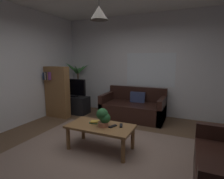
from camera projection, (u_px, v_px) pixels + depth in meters
name	position (u px, v px, depth m)	size (l,w,h in m)	color
floor	(105.00, 151.00, 3.20)	(4.85, 4.83, 0.02)	brown
rug	(100.00, 155.00, 3.02)	(3.15, 2.66, 0.01)	gray
wall_back	(143.00, 66.00, 5.17)	(4.97, 0.06, 2.83)	silver
wall_left	(5.00, 68.00, 3.96)	(0.06, 4.83, 2.83)	silver
window_pane	(150.00, 70.00, 5.07)	(1.36, 0.01, 0.93)	white
couch_under_window	(133.00, 108.00, 4.91)	(1.66, 0.89, 0.82)	black
coffee_table	(100.00, 129.00, 3.19)	(1.17, 0.60, 0.45)	olive
book_on_table_0	(94.00, 123.00, 3.29)	(0.15, 0.10, 0.02)	#387247
book_on_table_1	(95.00, 122.00, 3.28)	(0.14, 0.10, 0.02)	gold
remote_on_table_0	(113.00, 126.00, 3.11)	(0.05, 0.16, 0.02)	black
remote_on_table_1	(121.00, 126.00, 3.14)	(0.05, 0.16, 0.02)	black
potted_plant_on_table	(103.00, 117.00, 3.11)	(0.25, 0.21, 0.32)	#B77051
tv_stand	(74.00, 105.00, 5.42)	(0.90, 0.44, 0.50)	black
tv	(73.00, 88.00, 5.31)	(0.85, 0.16, 0.53)	black
potted_palm_corner	(78.00, 87.00, 5.89)	(0.88, 0.94, 1.54)	#4C4C51
bookshelf_corner	(57.00, 92.00, 4.97)	(0.70, 0.31, 1.40)	olive
pendant_lamp	(99.00, 13.00, 2.86)	(0.29, 0.29, 0.62)	black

